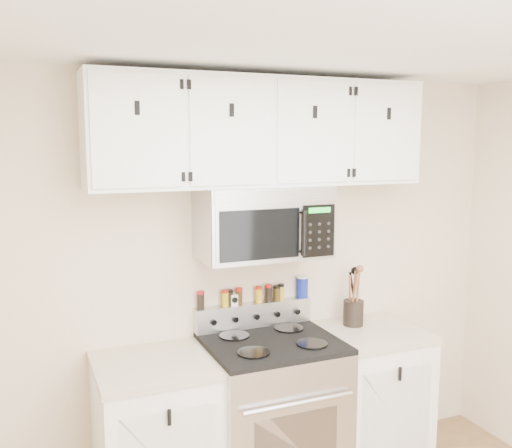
# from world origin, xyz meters

# --- Properties ---
(back_wall) EXTENTS (3.50, 0.01, 2.50)m
(back_wall) POSITION_xyz_m (0.00, 1.75, 1.25)
(back_wall) COLOR beige
(back_wall) RESTS_ON floor
(ceiling) EXTENTS (3.50, 3.50, 0.01)m
(ceiling) POSITION_xyz_m (0.00, 0.00, 2.50)
(ceiling) COLOR white
(ceiling) RESTS_ON back_wall
(range) EXTENTS (0.76, 0.65, 1.10)m
(range) POSITION_xyz_m (0.00, 1.43, 0.49)
(range) COLOR #B7B7BA
(range) RESTS_ON floor
(base_cabinet_left) EXTENTS (0.64, 0.62, 0.92)m
(base_cabinet_left) POSITION_xyz_m (-0.69, 1.45, 0.46)
(base_cabinet_left) COLOR white
(base_cabinet_left) RESTS_ON floor
(base_cabinet_right) EXTENTS (0.64, 0.62, 0.92)m
(base_cabinet_right) POSITION_xyz_m (0.69, 1.45, 0.46)
(base_cabinet_right) COLOR white
(base_cabinet_right) RESTS_ON floor
(microwave) EXTENTS (0.76, 0.44, 0.42)m
(microwave) POSITION_xyz_m (0.00, 1.55, 1.63)
(microwave) COLOR #9E9EA3
(microwave) RESTS_ON back_wall
(upper_cabinets) EXTENTS (2.00, 0.35, 0.62)m
(upper_cabinets) POSITION_xyz_m (-0.00, 1.58, 2.15)
(upper_cabinets) COLOR white
(upper_cabinets) RESTS_ON back_wall
(utensil_crock) EXTENTS (0.13, 0.13, 0.38)m
(utensil_crock) POSITION_xyz_m (0.64, 1.56, 1.02)
(utensil_crock) COLOR black
(utensil_crock) RESTS_ON base_cabinet_right
(kitchen_timer) EXTENTS (0.07, 0.07, 0.07)m
(kitchen_timer) POSITION_xyz_m (-0.13, 1.71, 1.14)
(kitchen_timer) COLOR white
(kitchen_timer) RESTS_ON range
(salt_canister) EXTENTS (0.08, 0.08, 0.14)m
(salt_canister) POSITION_xyz_m (0.34, 1.71, 1.17)
(salt_canister) COLOR navy
(salt_canister) RESTS_ON range
(spice_jar_0) EXTENTS (0.05, 0.05, 0.11)m
(spice_jar_0) POSITION_xyz_m (-0.34, 1.71, 1.16)
(spice_jar_0) COLOR black
(spice_jar_0) RESTS_ON range
(spice_jar_1) EXTENTS (0.05, 0.05, 0.10)m
(spice_jar_1) POSITION_xyz_m (-0.19, 1.71, 1.15)
(spice_jar_1) COLOR gold
(spice_jar_1) RESTS_ON range
(spice_jar_2) EXTENTS (0.04, 0.04, 0.10)m
(spice_jar_2) POSITION_xyz_m (-0.16, 1.71, 1.15)
(spice_jar_2) COLOR black
(spice_jar_2) RESTS_ON range
(spice_jar_3) EXTENTS (0.04, 0.04, 0.11)m
(spice_jar_3) POSITION_xyz_m (-0.10, 1.71, 1.15)
(spice_jar_3) COLOR #3E260E
(spice_jar_3) RESTS_ON range
(spice_jar_4) EXTENTS (0.04, 0.04, 0.10)m
(spice_jar_4) POSITION_xyz_m (0.04, 1.71, 1.15)
(spice_jar_4) COLOR gold
(spice_jar_4) RESTS_ON range
(spice_jar_5) EXTENTS (0.04, 0.04, 0.11)m
(spice_jar_5) POSITION_xyz_m (0.10, 1.71, 1.15)
(spice_jar_5) COLOR black
(spice_jar_5) RESTS_ON range
(spice_jar_6) EXTENTS (0.05, 0.05, 0.09)m
(spice_jar_6) POSITION_xyz_m (0.16, 1.71, 1.15)
(spice_jar_6) COLOR #443010
(spice_jar_6) RESTS_ON range
(spice_jar_7) EXTENTS (0.04, 0.04, 0.10)m
(spice_jar_7) POSITION_xyz_m (0.19, 1.71, 1.15)
(spice_jar_7) COLOR gold
(spice_jar_7) RESTS_ON range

